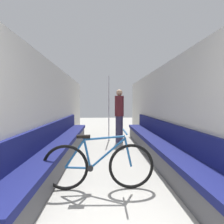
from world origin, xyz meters
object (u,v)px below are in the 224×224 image
at_px(bench_seat_row_left, 61,147).
at_px(bicycle, 98,165).
at_px(bench_seat_row_right, 157,146).
at_px(passenger_standing, 119,115).
at_px(grab_pole_near, 109,109).

xyz_separation_m(bench_seat_row_left, bicycle, (0.91, -1.45, 0.08)).
xyz_separation_m(bench_seat_row_right, bicycle, (-1.36, -1.45, 0.08)).
distance_m(bench_seat_row_left, bicycle, 1.72).
bearing_deg(bench_seat_row_right, passenger_standing, 113.85).
distance_m(grab_pole_near, passenger_standing, 0.48).
distance_m(bench_seat_row_left, bench_seat_row_right, 2.27).
bearing_deg(passenger_standing, bicycle, -172.34).
height_order(grab_pole_near, passenger_standing, grab_pole_near).
bearing_deg(bench_seat_row_left, grab_pole_near, 59.42).
height_order(bench_seat_row_left, bicycle, bicycle).
xyz_separation_m(bench_seat_row_left, grab_pole_near, (1.18, 1.99, 0.81)).
height_order(bicycle, grab_pole_near, grab_pole_near).
relative_size(bench_seat_row_right, grab_pole_near, 2.47).
distance_m(bench_seat_row_right, grab_pole_near, 2.41).
height_order(bench_seat_row_left, bench_seat_row_right, same).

